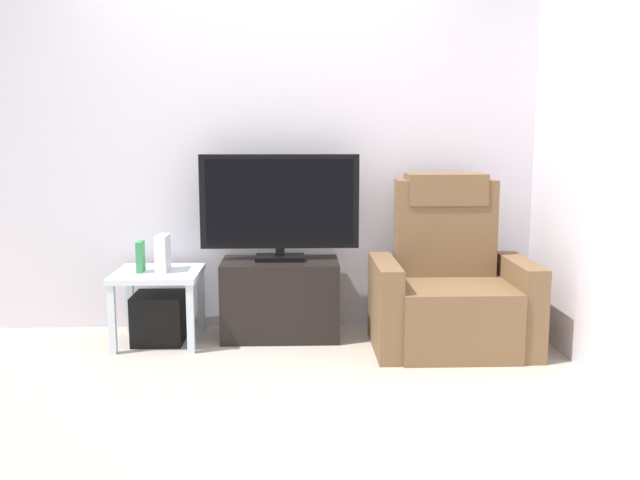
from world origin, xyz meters
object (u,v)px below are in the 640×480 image
Objects in this scene: recliner_armchair at (450,288)px; subwoofer_box at (159,318)px; book_upright at (140,257)px; game_console at (163,253)px; side_table at (158,282)px; tv_stand at (280,298)px; television at (280,205)px.

subwoofer_box is (-1.85, 0.14, -0.21)m from recliner_armchair.
game_console reaches higher than book_upright.
side_table is 1.70× the size of subwoofer_box.
subwoofer_box is at bearing -164.05° from game_console.
television is (-0.00, 0.02, 0.62)m from tv_stand.
television is 0.93m from side_table.
side_table is at bearing -171.45° from television.
recliner_armchair is (1.07, -0.24, 0.12)m from tv_stand.
game_console is at bearing -171.81° from television.
side_table is 0.23m from subwoofer_box.
side_table is 2.35× the size of game_console.
book_upright is at bearing -171.13° from television.
recliner_armchair reaches higher than book_upright.
book_upright is 0.14m from game_console.
television is 1.91× the size of side_table.
game_console is (-0.74, -0.11, -0.30)m from television.
game_console reaches higher than tv_stand.
tv_stand is 2.40× the size of subwoofer_box.
book_upright is (-1.95, 0.12, 0.19)m from recliner_armchair.
tv_stand is 1.41× the size of side_table.
side_table is (-0.78, -0.10, 0.13)m from tv_stand.
television is 1.07m from subwoofer_box.
recliner_armchair is at bearing -13.32° from television.
recliner_armchair is at bearing -3.43° from book_upright.
side_table is at bearing 11.31° from book_upright.
tv_stand is 1.11m from recliner_armchair.
recliner_armchair is at bearing -4.62° from game_console.
television is 3.25× the size of subwoofer_box.
game_console is (0.14, 0.03, 0.02)m from book_upright.
side_table is (-1.85, 0.14, 0.02)m from recliner_armchair.
game_console is (0.03, 0.01, 0.19)m from side_table.
game_console is at bearing -173.24° from tv_stand.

